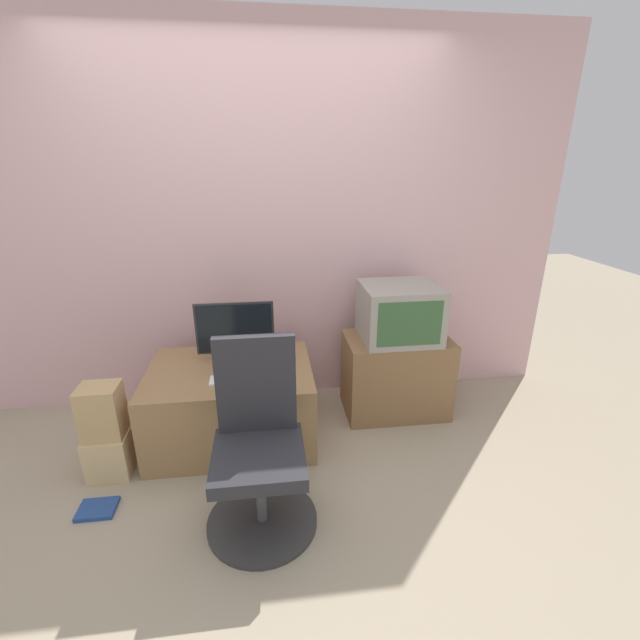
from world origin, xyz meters
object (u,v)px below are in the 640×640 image
mouse (275,377)px  book (97,509)px  main_monitor (235,333)px  cardboard_box_lower (111,453)px  crt_tv (399,312)px  keyboard (238,379)px  office_chair (259,454)px

mouse → book: mouse is taller
main_monitor → mouse: main_monitor is taller
cardboard_box_lower → book: (0.01, -0.31, -0.12)m
crt_tv → book: (-1.82, -0.75, -0.75)m
main_monitor → cardboard_box_lower: bearing=-153.1°
main_monitor → keyboard: 0.33m
keyboard → crt_tv: bearing=17.2°
crt_tv → office_chair: bearing=-137.3°
keyboard → office_chair: office_chair is taller
main_monitor → office_chair: size_ratio=0.52×
mouse → book: size_ratio=0.35×
main_monitor → crt_tv: 1.10m
main_monitor → book: 1.21m
office_chair → cardboard_box_lower: size_ratio=3.63×
keyboard → crt_tv: crt_tv is taller
main_monitor → office_chair: (0.14, -0.81, -0.32)m
mouse → cardboard_box_lower: size_ratio=0.25×
book → keyboard: bearing=29.6°
crt_tv → book: crt_tv is taller
keyboard → office_chair: bearing=-77.4°
main_monitor → office_chair: 0.88m
mouse → book: bearing=-157.5°
keyboard → office_chair: (0.12, -0.55, -0.13)m
keyboard → book: (-0.74, -0.42, -0.49)m
crt_tv → mouse: bearing=-157.5°
keyboard → main_monitor: bearing=93.2°
office_chair → book: (-0.86, 0.13, -0.37)m
keyboard → mouse: 0.23m
cardboard_box_lower → book: cardboard_box_lower is taller
crt_tv → keyboard: bearing=-162.8°
cardboard_box_lower → mouse: bearing=5.4°
main_monitor → mouse: size_ratio=7.47×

